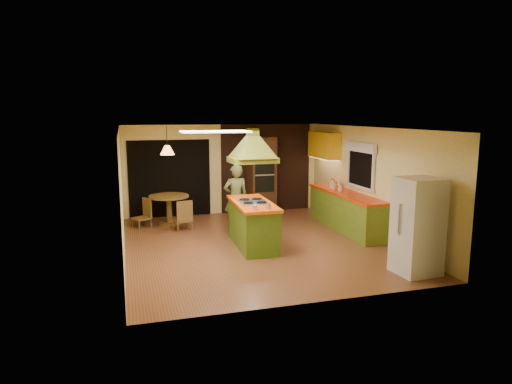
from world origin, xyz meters
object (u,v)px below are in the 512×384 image
object	(u,v)px
wall_oven	(262,175)
canister_large	(332,184)
kitchen_island	(253,224)
dining_table	(169,204)
man	(236,198)
refrigerator	(418,226)

from	to	relation	value
wall_oven	canister_large	bearing A→B (deg)	-53.58
kitchen_island	wall_oven	bearing A→B (deg)	71.92
wall_oven	dining_table	bearing A→B (deg)	-169.50
dining_table	wall_oven	bearing A→B (deg)	13.55
man	dining_table	world-z (taller)	man
wall_oven	dining_table	size ratio (longest dim) A/B	2.14
man	refrigerator	distance (m)	4.42
wall_oven	refrigerator	bearing A→B (deg)	-80.92
man	canister_large	distance (m)	2.56
man	wall_oven	xyz separation A→B (m)	(1.18, 1.76, 0.27)
kitchen_island	man	bearing A→B (deg)	94.28
man	canister_large	size ratio (longest dim) A/B	7.62
wall_oven	dining_table	world-z (taller)	wall_oven
canister_large	dining_table	bearing A→B (deg)	165.65
kitchen_island	man	world-z (taller)	man
kitchen_island	refrigerator	size ratio (longest dim) A/B	1.13
dining_table	canister_large	size ratio (longest dim) A/B	4.76
refrigerator	wall_oven	xyz separation A→B (m)	(-1.18, 5.51, 0.22)
kitchen_island	dining_table	world-z (taller)	kitchen_island
man	dining_table	xyz separation A→B (m)	(-1.47, 1.13, -0.28)
refrigerator	canister_large	world-z (taller)	refrigerator
kitchen_island	refrigerator	world-z (taller)	refrigerator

